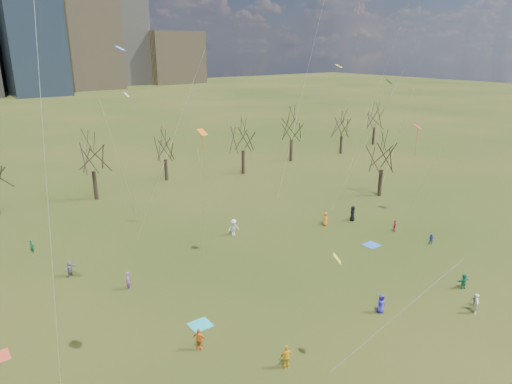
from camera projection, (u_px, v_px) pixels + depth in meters
ground at (344, 313)px, 36.32m from camera, size 500.00×500.00×0.00m
bare_tree_row at (149, 153)px, 63.08m from camera, size 113.04×29.80×9.50m
blanket_teal at (200, 325)px, 34.73m from camera, size 1.60×1.50×0.03m
blanket_navy at (372, 245)px, 48.64m from camera, size 1.60×1.50×0.03m
person_0 at (381, 304)px, 36.13m from camera, size 0.81×0.57×1.58m
person_1 at (476, 304)px, 36.03m from camera, size 0.74×0.68×1.70m
person_3 at (475, 301)px, 36.89m from camera, size 0.48×0.81×1.23m
person_4 at (287, 357)px, 29.86m from camera, size 1.07×0.65×1.70m
person_5 at (464, 281)px, 39.73m from camera, size 1.38×0.76×1.42m
person_6 at (353, 213)px, 55.17m from camera, size 1.07×1.07×1.88m
person_7 at (128, 281)px, 39.61m from camera, size 0.65×0.71×1.64m
person_8 at (431, 240)px, 48.52m from camera, size 0.59×0.69×1.23m
person_9 at (234, 227)px, 50.94m from camera, size 1.33×0.92×1.88m
person_10 at (395, 226)px, 52.04m from camera, size 0.87×0.62×1.38m
person_11 at (70, 269)px, 41.84m from camera, size 1.50×1.09×1.57m
person_12 at (325, 219)px, 53.74m from camera, size 0.85×0.96×1.66m
person_13 at (32, 246)px, 46.72m from camera, size 0.56×0.62×1.42m
person_16 at (199, 339)px, 31.65m from camera, size 0.93×1.04×1.70m
kites_airborne at (310, 113)px, 47.25m from camera, size 50.81×37.60×36.02m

